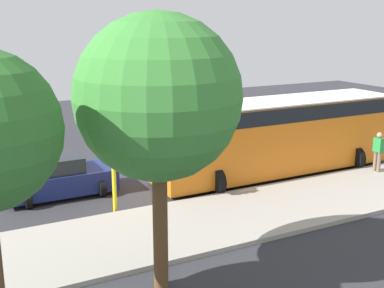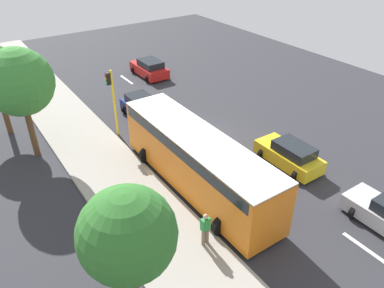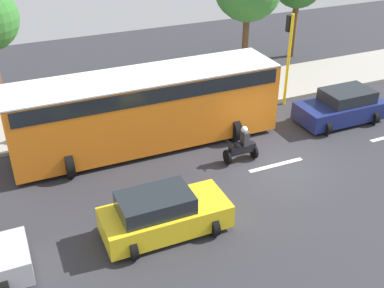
{
  "view_description": "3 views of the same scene",
  "coord_description": "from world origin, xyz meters",
  "views": [
    {
      "loc": [
        19.98,
        -8.35,
        6.44
      ],
      "look_at": [
        0.74,
        1.56,
        0.94
      ],
      "focal_mm": 46.2,
      "sensor_mm": 36.0,
      "label": 1
    },
    {
      "loc": [
        12.77,
        17.1,
        12.47
      ],
      "look_at": [
        2.23,
        1.65,
        0.96
      ],
      "focal_mm": 34.69,
      "sensor_mm": 36.0,
      "label": 2
    },
    {
      "loc": [
        -13.2,
        9.39,
        10.06
      ],
      "look_at": [
        1.37,
        3.04,
        0.94
      ],
      "focal_mm": 44.33,
      "sensor_mm": 36.0,
      "label": 3
    }
  ],
  "objects": [
    {
      "name": "motorcycle",
      "position": [
        0.87,
        1.1,
        0.64
      ],
      "size": [
        0.6,
        1.3,
        1.53
      ],
      "color": "black",
      "rests_on": "ground"
    },
    {
      "name": "lane_stripe_mid",
      "position": [
        0.0,
        0.0,
        0.01
      ],
      "size": [
        0.2,
        2.4,
        0.01
      ],
      "primitive_type": "cube",
      "color": "white",
      "rests_on": "ground"
    },
    {
      "name": "sidewalk",
      "position": [
        7.0,
        0.0,
        0.07
      ],
      "size": [
        4.0,
        60.0,
        0.15
      ],
      "primitive_type": "cube",
      "color": "#9E998E",
      "rests_on": "ground"
    },
    {
      "name": "car_yellow_cab",
      "position": [
        -1.98,
        5.49,
        0.71
      ],
      "size": [
        2.13,
        4.05,
        1.52
      ],
      "color": "yellow",
      "rests_on": "ground"
    },
    {
      "name": "traffic_light_corner",
      "position": [
        4.85,
        -3.46,
        2.93
      ],
      "size": [
        0.49,
        0.24,
        4.5
      ],
      "color": "yellow",
      "rests_on": "ground"
    },
    {
      "name": "city_bus",
      "position": [
        3.59,
        4.09,
        1.85
      ],
      "size": [
        3.2,
        11.0,
        3.16
      ],
      "color": "orange",
      "rests_on": "ground"
    },
    {
      "name": "car_dark_blue",
      "position": [
        2.13,
        -4.78,
        0.71
      ],
      "size": [
        2.27,
        4.0,
        1.52
      ],
      "color": "navy",
      "rests_on": "ground"
    },
    {
      "name": "pedestrian_near_signal",
      "position": [
        5.74,
        7.81,
        1.06
      ],
      "size": [
        0.4,
        0.24,
        1.69
      ],
      "color": "#72604C",
      "rests_on": "sidewalk"
    },
    {
      "name": "lane_stripe_south",
      "position": [
        0.0,
        6.0,
        0.01
      ],
      "size": [
        0.2,
        2.4,
        0.01
      ],
      "primitive_type": "cube",
      "color": "white",
      "rests_on": "ground"
    },
    {
      "name": "ground_plane",
      "position": [
        0.0,
        0.0,
        -0.05
      ],
      "size": [
        40.0,
        60.0,
        0.1
      ],
      "primitive_type": "cube",
      "color": "#2D2D33"
    }
  ]
}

